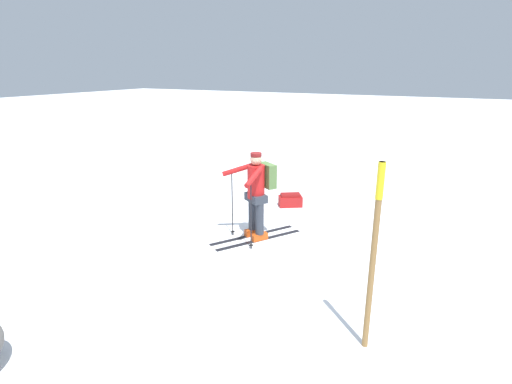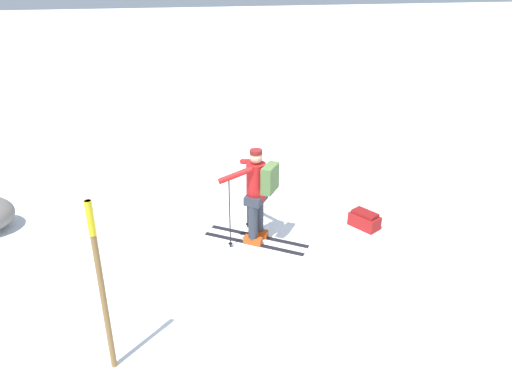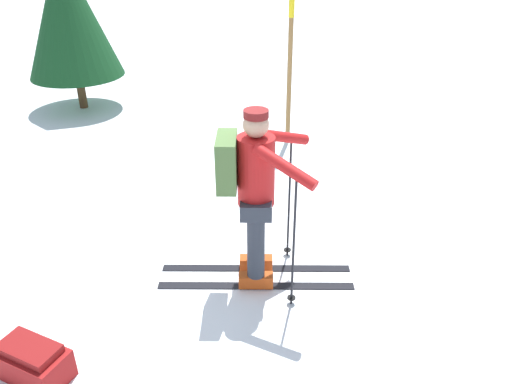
{
  "view_description": "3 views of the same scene",
  "coord_description": "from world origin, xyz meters",
  "px_view_note": "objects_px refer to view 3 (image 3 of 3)",
  "views": [
    {
      "loc": [
        -6.09,
        -2.28,
        3.0
      ],
      "look_at": [
        -0.09,
        0.8,
        0.88
      ],
      "focal_mm": 28.0,
      "sensor_mm": 36.0,
      "label": 1
    },
    {
      "loc": [
        -1.31,
        -6.16,
        4.28
      ],
      "look_at": [
        -0.09,
        0.8,
        0.88
      ],
      "focal_mm": 35.0,
      "sensor_mm": 36.0,
      "label": 2
    },
    {
      "loc": [
        1.82,
        3.85,
        2.85
      ],
      "look_at": [
        -0.09,
        0.8,
        0.88
      ],
      "focal_mm": 35.0,
      "sensor_mm": 36.0,
      "label": 3
    }
  ],
  "objects_px": {
    "dropped_backpack": "(33,362)",
    "pine_tree": "(68,14)",
    "skier": "(253,189)",
    "trail_marker": "(290,57)"
  },
  "relations": [
    {
      "from": "skier",
      "to": "dropped_backpack",
      "type": "relative_size",
      "value": 2.84
    },
    {
      "from": "skier",
      "to": "trail_marker",
      "type": "distance_m",
      "value": 3.23
    },
    {
      "from": "dropped_backpack",
      "to": "pine_tree",
      "type": "bearing_deg",
      "value": -108.31
    },
    {
      "from": "dropped_backpack",
      "to": "pine_tree",
      "type": "height_order",
      "value": "pine_tree"
    },
    {
      "from": "skier",
      "to": "trail_marker",
      "type": "xyz_separation_m",
      "value": [
        -2.1,
        -2.44,
        0.32
      ]
    },
    {
      "from": "skier",
      "to": "dropped_backpack",
      "type": "bearing_deg",
      "value": 3.86
    },
    {
      "from": "dropped_backpack",
      "to": "trail_marker",
      "type": "relative_size",
      "value": 0.27
    },
    {
      "from": "skier",
      "to": "dropped_backpack",
      "type": "distance_m",
      "value": 2.05
    },
    {
      "from": "skier",
      "to": "pine_tree",
      "type": "height_order",
      "value": "pine_tree"
    },
    {
      "from": "dropped_backpack",
      "to": "skier",
      "type": "bearing_deg",
      "value": -176.14
    }
  ]
}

